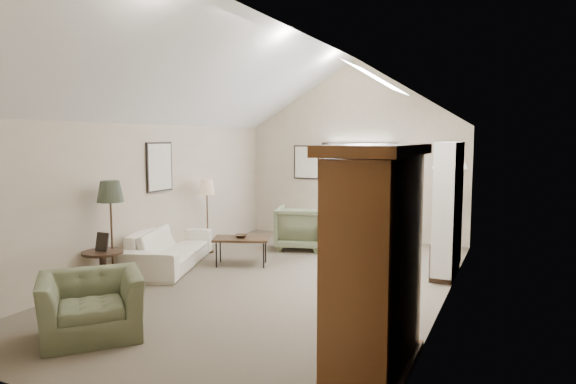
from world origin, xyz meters
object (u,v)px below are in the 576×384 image
at_px(armoire, 375,262).
at_px(coffee_table, 241,251).
at_px(side_table, 103,271).
at_px(side_chair, 353,218).
at_px(sofa, 170,247).
at_px(armchair_far, 300,227).
at_px(armchair_near, 91,305).

xyz_separation_m(armoire, coffee_table, (-3.27, 3.18, -0.85)).
distance_m(side_table, side_chair, 5.59).
height_order(side_table, side_chair, side_chair).
bearing_deg(side_table, side_chair, 66.08).
bearing_deg(sofa, coffee_table, -81.13).
xyz_separation_m(sofa, armchair_far, (1.54, 2.28, 0.09)).
height_order(sofa, coffee_table, sofa).
relative_size(armchair_near, armchair_far, 1.15).
relative_size(sofa, side_chair, 2.32).
bearing_deg(side_table, coffee_table, 62.99).
bearing_deg(sofa, armchair_near, -177.42).
distance_m(armoire, side_table, 4.56).
xyz_separation_m(armchair_near, coffee_table, (-0.06, 3.58, -0.11)).
bearing_deg(armchair_far, sofa, 40.50).
xyz_separation_m(armoire, sofa, (-4.38, 2.59, -0.75)).
relative_size(armchair_far, coffee_table, 0.99).
distance_m(armchair_near, armchair_far, 5.29).
bearing_deg(coffee_table, side_chair, 68.49).
xyz_separation_m(side_table, side_chair, (2.27, 5.11, 0.21)).
distance_m(armoire, side_chair, 6.48).
distance_m(sofa, side_table, 1.60).
distance_m(armchair_far, coffee_table, 1.75).
height_order(armchair_far, side_chair, side_chair).
bearing_deg(armoire, coffee_table, 135.79).
bearing_deg(armchair_near, coffee_table, 44.04).
distance_m(armchair_far, side_table, 4.17).
distance_m(armchair_near, coffee_table, 3.58).
bearing_deg(sofa, side_table, 161.15).
height_order(armchair_far, side_table, armchair_far).
height_order(armoire, armchair_near, armoire).
height_order(sofa, armchair_far, armchair_far).
bearing_deg(armchair_far, armchair_near, 70.60).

